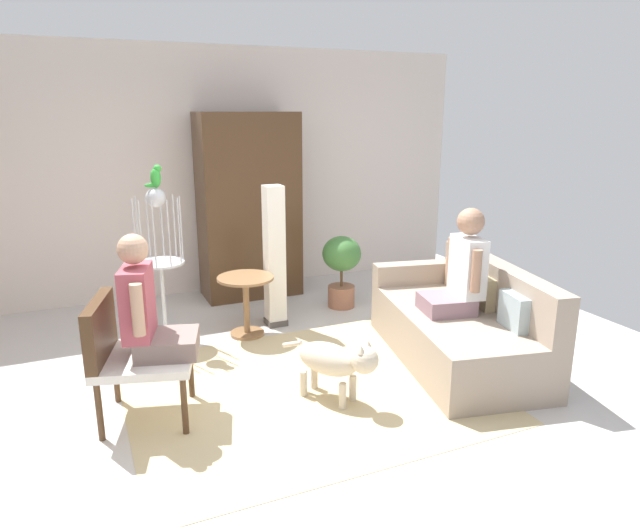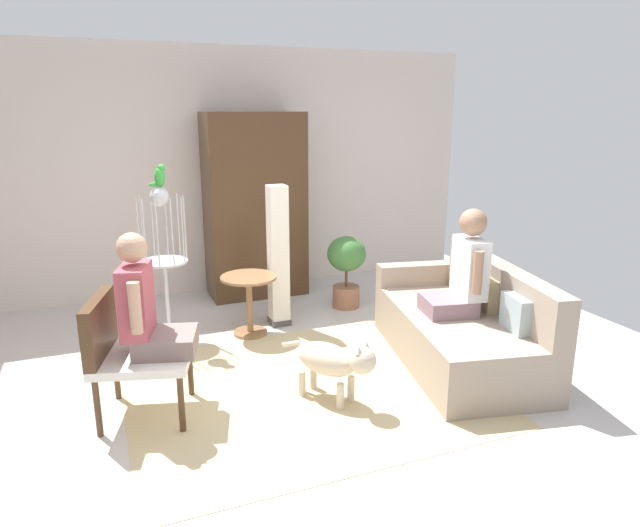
% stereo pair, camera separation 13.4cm
% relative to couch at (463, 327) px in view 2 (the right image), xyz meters
% --- Properties ---
extents(ground_plane, '(6.94, 6.94, 0.00)m').
position_rel_couch_xyz_m(ground_plane, '(-1.47, -0.01, -0.31)').
color(ground_plane, beige).
extents(back_wall, '(6.38, 0.12, 2.83)m').
position_rel_couch_xyz_m(back_wall, '(-1.47, 2.89, 1.11)').
color(back_wall, silver).
rests_on(back_wall, ground).
extents(area_rug, '(2.68, 2.30, 0.01)m').
position_rel_couch_xyz_m(area_rug, '(-1.47, -0.01, -0.30)').
color(area_rug, '#C6B284').
rests_on(area_rug, ground).
extents(couch, '(1.30, 2.02, 0.85)m').
position_rel_couch_xyz_m(couch, '(0.00, 0.00, 0.00)').
color(couch, gray).
rests_on(couch, ground).
extents(armchair, '(0.79, 0.77, 0.89)m').
position_rel_couch_xyz_m(armchair, '(-2.75, 0.09, 0.23)').
color(armchair, '#4C331E').
rests_on(armchair, ground).
extents(person_on_couch, '(0.54, 0.53, 0.89)m').
position_rel_couch_xyz_m(person_on_couch, '(-0.05, -0.02, 0.51)').
color(person_on_couch, gray).
extents(person_on_armchair, '(0.56, 0.53, 0.86)m').
position_rel_couch_xyz_m(person_on_armchair, '(-2.60, 0.05, 0.51)').
color(person_on_armchair, '#7E6862').
extents(round_end_table, '(0.54, 0.54, 0.59)m').
position_rel_couch_xyz_m(round_end_table, '(-1.56, 1.26, 0.08)').
color(round_end_table, olive).
rests_on(round_end_table, ground).
extents(dog, '(0.51, 0.73, 0.53)m').
position_rel_couch_xyz_m(dog, '(-1.33, -0.26, 0.02)').
color(dog, beige).
rests_on(dog, ground).
extents(bird_cage_stand, '(0.43, 0.43, 1.46)m').
position_rel_couch_xyz_m(bird_cage_stand, '(-2.31, 1.41, 0.46)').
color(bird_cage_stand, silver).
rests_on(bird_cage_stand, ground).
extents(parrot, '(0.17, 0.10, 0.20)m').
position_rel_couch_xyz_m(parrot, '(-2.30, 1.41, 1.25)').
color(parrot, green).
rests_on(parrot, bird_cage_stand).
extents(potted_plant, '(0.42, 0.42, 0.80)m').
position_rel_couch_xyz_m(potted_plant, '(-0.36, 1.64, 0.19)').
color(potted_plant, '#996047').
rests_on(potted_plant, ground).
extents(column_lamp, '(0.20, 0.20, 1.42)m').
position_rel_couch_xyz_m(column_lamp, '(-1.21, 1.41, 0.40)').
color(column_lamp, '#4C4742').
rests_on(column_lamp, ground).
extents(armoire_cabinet, '(1.11, 0.56, 2.10)m').
position_rel_couch_xyz_m(armoire_cabinet, '(-1.14, 2.48, 0.75)').
color(armoire_cabinet, '#4C331E').
rests_on(armoire_cabinet, ground).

